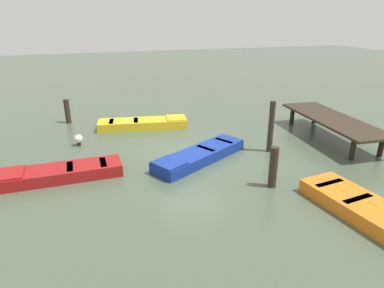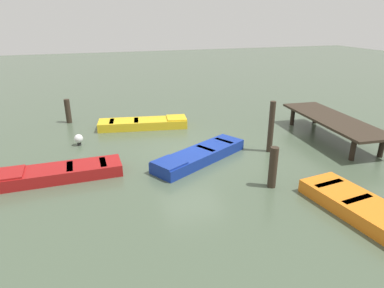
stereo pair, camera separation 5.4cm
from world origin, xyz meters
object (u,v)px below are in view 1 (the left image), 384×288
object	(u,v)px
rowboat_red	(60,173)
mooring_piling_mid_right	(273,167)
dock_segment	(332,120)
marker_buoy	(78,139)
rowboat_yellow	(143,123)
rowboat_blue	(200,155)
mooring_piling_mid_left	(271,127)
rowboat_orange	(366,210)
mooring_piling_near_right	(67,111)

from	to	relation	value
rowboat_red	mooring_piling_mid_right	bearing A→B (deg)	156.34
dock_segment	marker_buoy	bearing A→B (deg)	-99.40
rowboat_yellow	rowboat_blue	bearing A→B (deg)	-65.16
mooring_piling_mid_right	mooring_piling_mid_left	size ratio (longest dim) A/B	0.66
rowboat_yellow	rowboat_orange	size ratio (longest dim) A/B	1.12
rowboat_yellow	mooring_piling_mid_right	world-z (taller)	mooring_piling_mid_right
mooring_piling_mid_left	rowboat_orange	bearing A→B (deg)	1.24
rowboat_blue	mooring_piling_mid_right	bearing A→B (deg)	90.62
rowboat_yellow	marker_buoy	world-z (taller)	marker_buoy
rowboat_yellow	mooring_piling_mid_left	size ratio (longest dim) A/B	2.10
mooring_piling_mid_left	rowboat_red	bearing A→B (deg)	-89.86
rowboat_yellow	mooring_piling_mid_left	distance (m)	6.29
mooring_piling_mid_right	mooring_piling_mid_left	bearing A→B (deg)	151.74
rowboat_yellow	mooring_piling_near_right	xyz separation A→B (m)	(-1.95, -3.48, 0.39)
rowboat_yellow	mooring_piling_mid_right	distance (m)	7.76
rowboat_red	mooring_piling_mid_left	size ratio (longest dim) A/B	1.93
rowboat_blue	rowboat_yellow	size ratio (longest dim) A/B	0.95
dock_segment	mooring_piling_mid_right	xyz separation A→B (m)	(3.14, -4.75, -0.17)
rowboat_yellow	marker_buoy	xyz separation A→B (m)	(1.54, -3.01, 0.07)
mooring_piling_mid_left	rowboat_blue	bearing A→B (deg)	-89.42
dock_segment	mooring_piling_mid_right	distance (m)	5.70
mooring_piling_mid_right	rowboat_blue	bearing A→B (deg)	-149.84
rowboat_blue	mooring_piling_mid_right	distance (m)	3.09
rowboat_yellow	rowboat_red	xyz separation A→B (m)	(4.55, -3.61, 0.00)
rowboat_red	mooring_piling_near_right	bearing A→B (deg)	-92.49
dock_segment	mooring_piling_mid_right	size ratio (longest dim) A/B	4.22
mooring_piling_mid_right	rowboat_orange	bearing A→B (deg)	33.84
rowboat_blue	rowboat_red	xyz separation A→B (m)	(-0.01, -4.92, 0.00)
rowboat_blue	rowboat_red	size ratio (longest dim) A/B	1.04
dock_segment	rowboat_blue	world-z (taller)	dock_segment
mooring_piling_near_right	marker_buoy	bearing A→B (deg)	7.76
mooring_piling_near_right	mooring_piling_mid_left	xyz separation A→B (m)	(6.49, 7.76, 0.42)
rowboat_orange	rowboat_blue	bearing A→B (deg)	-155.40
dock_segment	marker_buoy	xyz separation A→B (m)	(-2.52, -10.60, -0.56)
rowboat_blue	rowboat_orange	xyz separation A→B (m)	(4.94, 3.07, 0.00)
mooring_piling_near_right	mooring_piling_mid_left	world-z (taller)	mooring_piling_mid_left
rowboat_orange	rowboat_red	size ratio (longest dim) A/B	0.97
marker_buoy	rowboat_yellow	bearing A→B (deg)	117.06
mooring_piling_near_right	marker_buoy	distance (m)	3.54
rowboat_yellow	mooring_piling_mid_right	bearing A→B (deg)	-59.64
mooring_piling_mid_left	rowboat_yellow	bearing A→B (deg)	-136.66
rowboat_yellow	rowboat_orange	world-z (taller)	same
rowboat_orange	mooring_piling_near_right	bearing A→B (deg)	-152.82
rowboat_red	rowboat_yellow	bearing A→B (deg)	-129.78
rowboat_red	marker_buoy	world-z (taller)	marker_buoy
mooring_piling_mid_left	marker_buoy	distance (m)	7.91
dock_segment	rowboat_yellow	xyz separation A→B (m)	(-4.06, -7.60, -0.63)
rowboat_blue	rowboat_orange	distance (m)	5.82
mooring_piling_mid_right	rowboat_red	bearing A→B (deg)	-112.31
dock_segment	rowboat_blue	size ratio (longest dim) A/B	1.39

